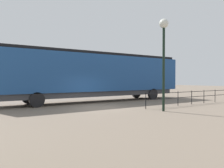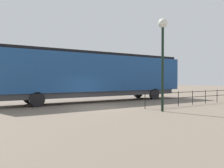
{
  "view_description": "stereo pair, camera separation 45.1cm",
  "coord_description": "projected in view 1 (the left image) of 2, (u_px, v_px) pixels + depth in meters",
  "views": [
    {
      "loc": [
        13.54,
        -7.74,
        2.0
      ],
      "look_at": [
        -0.63,
        1.57,
        1.66
      ],
      "focal_mm": 34.86,
      "sensor_mm": 36.0,
      "label": 1
    },
    {
      "loc": [
        13.78,
        -7.36,
        2.0
      ],
      "look_at": [
        -0.63,
        1.57,
        1.66
      ],
      "focal_mm": 34.86,
      "sensor_mm": 36.0,
      "label": 2
    }
  ],
  "objects": [
    {
      "name": "locomotive",
      "position": [
        102.0,
        75.0,
        20.13
      ],
      "size": [
        2.89,
        17.84,
        4.42
      ],
      "color": "navy",
      "rests_on": "ground_plane"
    },
    {
      "name": "platform_fence",
      "position": [
        192.0,
        95.0,
        17.55
      ],
      "size": [
        0.05,
        9.95,
        1.12
      ],
      "color": "black",
      "rests_on": "ground_plane"
    },
    {
      "name": "ground_plane",
      "position": [
        99.0,
        108.0,
        15.6
      ],
      "size": [
        120.0,
        120.0,
        0.0
      ],
      "primitive_type": "plane",
      "color": "#756656"
    },
    {
      "name": "lamp_post",
      "position": [
        164.0,
        42.0,
        13.68
      ],
      "size": [
        0.58,
        0.58,
        5.83
      ],
      "color": "black",
      "rests_on": "ground_plane"
    }
  ]
}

